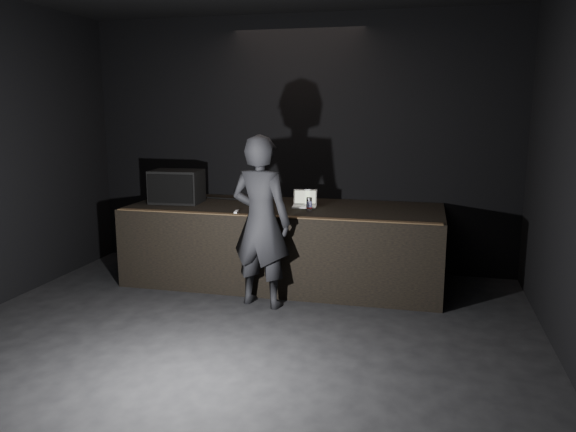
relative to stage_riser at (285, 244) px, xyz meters
The scene contains 11 objects.
ground 2.78m from the stage_riser, 90.00° to the right, with size 7.00×7.00×0.00m, color black.
room_walls 3.13m from the stage_riser, 90.00° to the right, with size 6.10×7.10×3.52m.
stage_riser is the anchor object (origin of this frame).
riser_lip 0.87m from the stage_riser, 90.00° to the right, with size 3.92×0.10×0.01m, color brown.
stage_monitor 1.64m from the stage_riser, behind, with size 0.68×0.52×0.44m.
cable 1.41m from the stage_riser, 162.97° to the left, with size 0.02×0.02×1.00m, color black.
laptop 0.61m from the stage_riser, 13.62° to the left, with size 0.34×0.31×0.21m.
beer_can 0.76m from the stage_riser, 37.20° to the right, with size 0.07×0.07×0.17m.
plastic_cup 0.64m from the stage_riser, 114.91° to the left, with size 0.08×0.08×0.10m, color white.
wii_remote 0.92m from the stage_riser, 126.33° to the right, with size 0.04×0.16×0.03m, color white.
person 1.07m from the stage_riser, 92.45° to the right, with size 0.72×0.47×1.96m, color black.
Camera 1 is at (1.74, -4.18, 2.25)m, focal length 35.00 mm.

